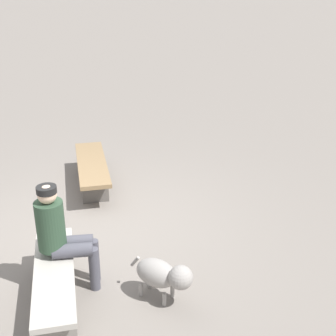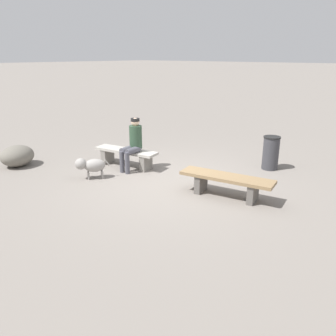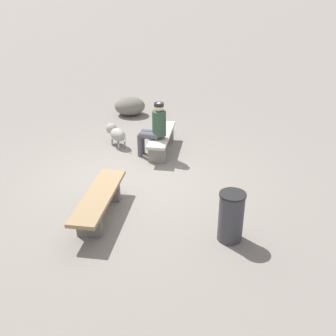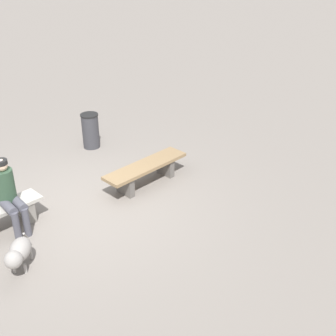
{
  "view_description": "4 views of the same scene",
  "coord_description": "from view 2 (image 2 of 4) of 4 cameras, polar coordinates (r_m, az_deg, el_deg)",
  "views": [
    {
      "loc": [
        5.3,
        0.91,
        3.17
      ],
      "look_at": [
        0.02,
        1.07,
        0.9
      ],
      "focal_mm": 49.01,
      "sensor_mm": 36.0,
      "label": 1
    },
    {
      "loc": [
        -4.58,
        5.31,
        2.62
      ],
      "look_at": [
        -0.6,
        0.73,
        0.62
      ],
      "focal_mm": 37.06,
      "sensor_mm": 36.0,
      "label": 2
    },
    {
      "loc": [
        -6.23,
        -3.02,
        3.68
      ],
      "look_at": [
        -0.81,
        -1.09,
        0.8
      ],
      "focal_mm": 42.65,
      "sensor_mm": 36.0,
      "label": 3
    },
    {
      "loc": [
        2.44,
        6.12,
        4.18
      ],
      "look_at": [
        -1.51,
        0.43,
        0.53
      ],
      "focal_mm": 46.33,
      "sensor_mm": 36.0,
      "label": 4
    }
  ],
  "objects": [
    {
      "name": "seated_person",
      "position": [
        8.12,
        -5.79,
        4.36
      ],
      "size": [
        0.35,
        0.62,
        1.22
      ],
      "rotation": [
        0.0,
        0.0,
        0.1
      ],
      "color": "#2D4733",
      "rests_on": "ground"
    },
    {
      "name": "ground",
      "position": [
        7.5,
        0.16,
        -2.43
      ],
      "size": [
        210.0,
        210.0,
        0.06
      ],
      "primitive_type": "cube",
      "color": "gray"
    },
    {
      "name": "boulder",
      "position": [
        9.23,
        -23.56,
        1.85
      ],
      "size": [
        0.99,
        1.05,
        0.51
      ],
      "primitive_type": "ellipsoid",
      "rotation": [
        0.0,
        0.0,
        3.5
      ],
      "color": "#6B665B",
      "rests_on": "ground"
    },
    {
      "name": "dog",
      "position": [
        7.76,
        -12.58,
        0.46
      ],
      "size": [
        0.54,
        0.65,
        0.48
      ],
      "rotation": [
        0.0,
        0.0,
        0.98
      ],
      "color": "gray",
      "rests_on": "ground"
    },
    {
      "name": "bench_right",
      "position": [
        8.47,
        -6.93,
        2.16
      ],
      "size": [
        1.67,
        0.7,
        0.43
      ],
      "rotation": [
        0.0,
        0.0,
        0.19
      ],
      "color": "gray",
      "rests_on": "ground"
    },
    {
      "name": "trash_bin",
      "position": [
        8.54,
        16.54,
        2.41
      ],
      "size": [
        0.4,
        0.4,
        0.79
      ],
      "color": "#38383D",
      "rests_on": "ground"
    },
    {
      "name": "bench_left",
      "position": [
        6.7,
        9.56,
        -2.2
      ],
      "size": [
        1.85,
        0.78,
        0.42
      ],
      "rotation": [
        0.0,
        0.0,
        0.19
      ],
      "color": "#605B56",
      "rests_on": "ground"
    }
  ]
}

